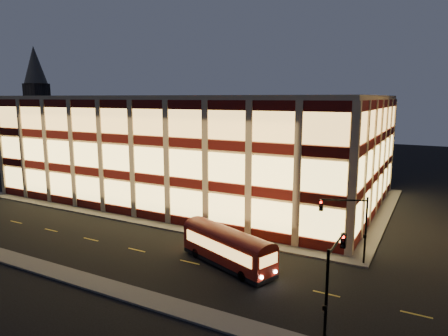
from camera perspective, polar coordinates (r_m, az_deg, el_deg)
The scene contains 10 objects.
ground at distance 46.22m, azimuth -11.29°, elevation -8.13°, with size 200.00×200.00×0.00m, color black.
sidewalk_office_south at distance 48.80m, azimuth -13.28°, elevation -7.13°, with size 54.00×2.00×0.15m, color #514F4C.
sidewalk_office_east at distance 52.83m, azimuth 21.64°, elevation -6.26°, with size 2.00×30.00×0.15m, color #514F4C.
sidewalk_near at distance 37.80m, azimuth -24.26°, elevation -12.93°, with size 100.00×2.00×0.15m, color #514F4C.
office_building at distance 59.82m, azimuth -3.34°, elevation 3.30°, with size 50.45×30.45×14.50m.
church_tower at distance 122.95m, azimuth -24.95°, elevation 6.67°, with size 5.00×5.00×18.00m, color #2D2621.
church_spire at distance 123.14m, azimuth -25.45°, elevation 13.18°, with size 6.00×6.00×10.00m, color #4C473F.
traffic_signal_far at distance 35.86m, azimuth 17.49°, elevation -6.88°, with size 3.79×1.87×6.00m.
traffic_signal_near at distance 25.21m, azimuth 15.35°, elevation -14.04°, with size 0.32×4.45×6.00m.
trolley_bus at distance 34.72m, azimuth 0.50°, elevation -10.99°, with size 9.82×5.73×3.25m.
Camera 1 is at (28.34, -33.60, 14.27)m, focal length 32.00 mm.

